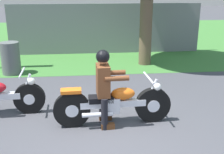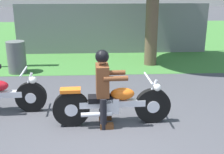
# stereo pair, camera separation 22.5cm
# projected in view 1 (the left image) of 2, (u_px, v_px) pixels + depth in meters

# --- Properties ---
(ground) EXTENTS (120.00, 120.00, 0.00)m
(ground) POSITION_uv_depth(u_px,v_px,m) (101.00, 147.00, 4.62)
(ground) COLOR #424247
(grass_verge) EXTENTS (60.00, 12.00, 0.01)m
(grass_verge) POSITION_uv_depth(u_px,v_px,m) (89.00, 37.00, 13.87)
(grass_verge) COLOR #3D7533
(grass_verge) RESTS_ON ground
(motorcycle_lead) EXTENTS (2.16, 0.66, 0.89)m
(motorcycle_lead) POSITION_uv_depth(u_px,v_px,m) (113.00, 104.00, 5.25)
(motorcycle_lead) COLOR black
(motorcycle_lead) RESTS_ON ground
(rider_lead) EXTENTS (0.56, 0.48, 1.41)m
(rider_lead) POSITION_uv_depth(u_px,v_px,m) (104.00, 82.00, 5.10)
(rider_lead) COLOR black
(rider_lead) RESTS_ON ground
(trash_can) EXTENTS (0.53, 0.53, 0.92)m
(trash_can) POSITION_uv_depth(u_px,v_px,m) (11.00, 58.00, 8.20)
(trash_can) COLOR #595E5B
(trash_can) RESTS_ON ground
(fence_segment) EXTENTS (7.00, 0.06, 1.80)m
(fence_segment) POSITION_uv_depth(u_px,v_px,m) (106.00, 29.00, 10.54)
(fence_segment) COLOR slate
(fence_segment) RESTS_ON ground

